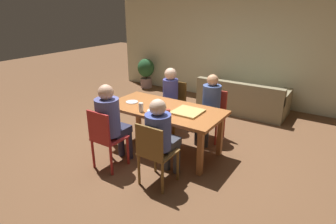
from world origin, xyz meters
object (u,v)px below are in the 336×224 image
object	(u,v)px
plate_1	(155,110)
potted_plant	(146,71)
person_1	(161,134)
drinking_glass_1	(168,113)
chair_3	(105,137)
couch	(242,100)
chair_2	(213,111)
person_2	(210,103)
person_0	(168,95)
person_3	(111,119)
drinking_glass_0	(141,107)
plate_0	(132,102)
dining_table	(165,113)
chair_1	(154,151)
pizza_box_0	(188,112)
chair_0	(173,104)

from	to	relation	value
plate_1	potted_plant	xyz separation A→B (m)	(-2.48, 3.01, -0.27)
person_1	drinking_glass_1	bearing A→B (deg)	112.71
chair_3	couch	xyz separation A→B (m)	(0.84, 3.39, -0.25)
chair_2	person_2	size ratio (longest dim) A/B	0.73
couch	chair_3	bearing A→B (deg)	-103.87
person_0	drinking_glass_1	distance (m)	1.16
person_3	drinking_glass_0	bearing A→B (deg)	68.17
person_0	plate_1	bearing A→B (deg)	-69.37
plate_0	person_1	bearing A→B (deg)	-32.65
person_1	dining_table	bearing A→B (deg)	120.69
chair_1	person_2	distance (m)	1.63
person_2	person_3	xyz separation A→B (m)	(-0.83, -1.52, 0.05)
person_2	potted_plant	bearing A→B (deg)	144.78
person_2	person_3	distance (m)	1.73
dining_table	couch	size ratio (longest dim) A/B	0.99
pizza_box_0	plate_0	world-z (taller)	pizza_box_0
person_1	person_2	bearing A→B (deg)	90.00
couch	person_3	bearing A→B (deg)	-104.45
pizza_box_0	person_3	bearing A→B (deg)	-134.37
dining_table	person_2	size ratio (longest dim) A/B	1.59
chair_1	drinking_glass_1	distance (m)	0.72
chair_0	chair_1	distance (m)	1.94
person_0	chair_1	distance (m)	1.82
chair_0	pizza_box_0	distance (m)	1.19
chair_2	drinking_glass_0	world-z (taller)	drinking_glass_0
plate_1	drinking_glass_1	distance (m)	0.30
couch	chair_0	bearing A→B (deg)	-117.81
chair_0	drinking_glass_1	size ratio (longest dim) A/B	8.37
chair_2	chair_0	bearing A→B (deg)	-179.20
person_2	plate_0	world-z (taller)	person_2
pizza_box_0	couch	world-z (taller)	pizza_box_0
plate_0	couch	world-z (taller)	plate_0
dining_table	plate_0	world-z (taller)	plate_0
person_1	chair_2	distance (m)	1.63
chair_0	potted_plant	bearing A→B (deg)	137.57
chair_3	potted_plant	bearing A→B (deg)	119.66
chair_2	person_3	xyz separation A→B (m)	(-0.83, -1.67, 0.23)
potted_plant	couch	bearing A→B (deg)	-7.10
person_2	person_3	size ratio (longest dim) A/B	0.93
plate_0	person_2	bearing A→B (deg)	37.28
chair_0	drinking_glass_0	distance (m)	1.25
chair_2	pizza_box_0	distance (m)	0.89
chair_2	couch	world-z (taller)	chair_2
person_2	potted_plant	world-z (taller)	person_2
chair_3	potted_plant	xyz separation A→B (m)	(-2.14, 3.76, -0.03)
person_0	chair_3	xyz separation A→B (m)	(0.00, -1.65, -0.18)
person_3	plate_1	distance (m)	0.69
pizza_box_0	chair_3	bearing A→B (deg)	-129.83
dining_table	drinking_glass_1	world-z (taller)	drinking_glass_1
chair_1	person_1	size ratio (longest dim) A/B	0.75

